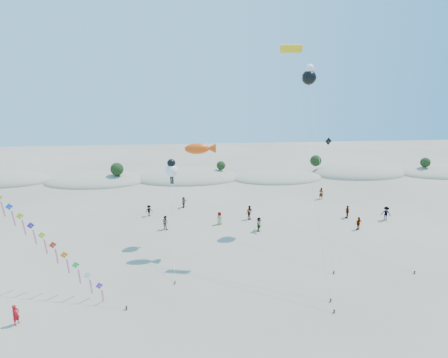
% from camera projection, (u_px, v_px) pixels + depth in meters
% --- Properties ---
extents(dune_ridge, '(145.30, 11.49, 5.57)m').
position_uv_depth(dune_ridge, '(194.00, 178.00, 67.28)').
color(dune_ridge, gray).
rests_on(dune_ridge, ground).
extents(fish_kite, '(11.61, 13.13, 11.46)m').
position_uv_depth(fish_kite, '(201.00, 149.00, 37.63)').
color(fish_kite, '#3F2D1E').
rests_on(fish_kite, ground).
extents(cartoon_kite_low, '(1.36, 10.10, 9.40)m').
position_uv_depth(cartoon_kite_low, '(172.00, 169.00, 40.22)').
color(cartoon_kite_low, '#3F2D1E').
rests_on(cartoon_kite_low, ground).
extents(cartoon_kite_high, '(2.00, 13.74, 19.27)m').
position_uv_depth(cartoon_kite_high, '(309.00, 76.00, 42.77)').
color(cartoon_kite_high, '#3F2D1E').
rests_on(cartoon_kite_high, ground).
extents(parafoil_kite, '(2.46, 11.73, 20.88)m').
position_uv_depth(parafoil_kite, '(292.00, 54.00, 35.87)').
color(parafoil_kite, '#3F2D1E').
rests_on(parafoil_kite, ground).
extents(dark_kite, '(4.04, 15.44, 10.51)m').
position_uv_depth(dark_kite, '(350.00, 174.00, 43.31)').
color(dark_kite, '#3F2D1E').
rests_on(dark_kite, ground).
extents(flyer_foreground, '(0.59, 0.70, 1.63)m').
position_uv_depth(flyer_foreground, '(16.00, 315.00, 27.92)').
color(flyer_foreground, '#AE0D15').
rests_on(flyer_foreground, ground).
extents(beachgoers, '(31.68, 12.28, 1.89)m').
position_uv_depth(beachgoers, '(265.00, 214.00, 47.97)').
color(beachgoers, slate).
rests_on(beachgoers, ground).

